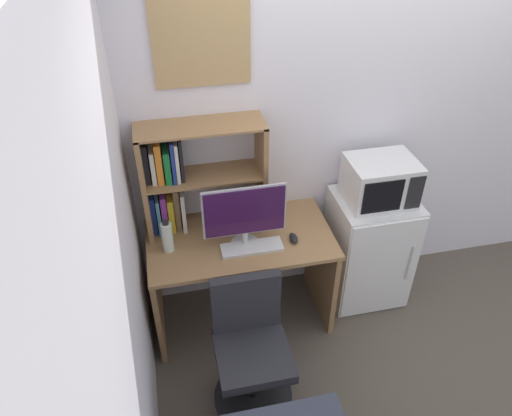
{
  "coord_description": "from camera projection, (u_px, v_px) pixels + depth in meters",
  "views": [
    {
      "loc": [
        -1.35,
        -2.74,
        2.82
      ],
      "look_at": [
        -0.84,
        -0.37,
        1.02
      ],
      "focal_mm": 33.76,
      "sensor_mm": 36.0,
      "label": 1
    }
  ],
  "objects": [
    {
      "name": "wall_back",
      "position": [
        417.0,
        122.0,
        3.37
      ],
      "size": [
        6.4,
        0.04,
        2.6
      ],
      "primitive_type": "cube",
      "color": "silver",
      "rests_on": "ground_plane"
    },
    {
      "name": "desk_chair",
      "position": [
        251.0,
        353.0,
        2.9
      ],
      "size": [
        0.5,
        0.5,
        0.89
      ],
      "color": "black",
      "rests_on": "ground_plane"
    },
    {
      "name": "keyboard",
      "position": [
        252.0,
        247.0,
        3.08
      ],
      "size": [
        0.4,
        0.13,
        0.02
      ],
      "primitive_type": "cube",
      "color": "silver",
      "rests_on": "desk"
    },
    {
      "name": "computer_mouse",
      "position": [
        294.0,
        238.0,
        3.14
      ],
      "size": [
        0.05,
        0.1,
        0.04
      ],
      "primitive_type": "ellipsoid",
      "color": "black",
      "rests_on": "desk"
    },
    {
      "name": "wall_corkboard",
      "position": [
        201.0,
        39.0,
        2.69
      ],
      "size": [
        0.56,
        0.02,
        0.54
      ],
      "primitive_type": "cube",
      "color": "tan"
    },
    {
      "name": "microwave",
      "position": [
        380.0,
        181.0,
        3.24
      ],
      "size": [
        0.45,
        0.36,
        0.31
      ],
      "color": "silver",
      "rests_on": "mini_fridge"
    },
    {
      "name": "hutch_bookshelf",
      "position": [
        184.0,
        178.0,
        3.06
      ],
      "size": [
        0.79,
        0.27,
        0.74
      ],
      "color": "#997047",
      "rests_on": "desk"
    },
    {
      "name": "monitor",
      "position": [
        245.0,
        214.0,
        2.98
      ],
      "size": [
        0.53,
        0.18,
        0.44
      ],
      "color": "#B7B7BC",
      "rests_on": "desk"
    },
    {
      "name": "wall_left",
      "position": [
        118.0,
        370.0,
        1.75
      ],
      "size": [
        0.04,
        4.4,
        2.6
      ],
      "primitive_type": "cube",
      "color": "silver",
      "rests_on": "ground_plane"
    },
    {
      "name": "mini_fridge",
      "position": [
        368.0,
        248.0,
        3.59
      ],
      "size": [
        0.56,
        0.51,
        0.88
      ],
      "color": "white",
      "rests_on": "ground_plane"
    },
    {
      "name": "water_bottle",
      "position": [
        167.0,
        237.0,
        3.02
      ],
      "size": [
        0.07,
        0.07,
        0.23
      ],
      "color": "silver",
      "rests_on": "desk"
    },
    {
      "name": "desk",
      "position": [
        241.0,
        264.0,
        3.32
      ],
      "size": [
        1.23,
        0.66,
        0.77
      ],
      "color": "#997047",
      "rests_on": "ground_plane"
    }
  ]
}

